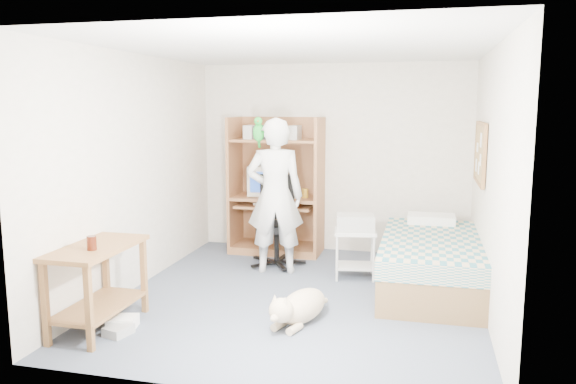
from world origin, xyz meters
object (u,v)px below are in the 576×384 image
object	(u,v)px
computer_hutch	(277,191)
bed	(431,262)
side_desk	(98,274)
office_chair	(277,233)
person	(275,196)
printer_cart	(355,246)
dog	(299,307)

from	to	relation	value
computer_hutch	bed	bearing A→B (deg)	-29.29
bed	side_desk	world-z (taller)	side_desk
computer_hutch	bed	size ratio (longest dim) A/B	0.89
office_chair	person	size ratio (longest dim) A/B	0.60
bed	printer_cart	bearing A→B (deg)	167.24
computer_hutch	side_desk	xyz separation A→B (m)	(-0.85, -2.94, -0.33)
person	dog	world-z (taller)	person
side_desk	dog	bearing A→B (deg)	17.42
computer_hutch	person	size ratio (longest dim) A/B	0.99
computer_hutch	dog	world-z (taller)	computer_hutch
person	office_chair	bearing A→B (deg)	-90.84
bed	office_chair	distance (m)	1.92
bed	office_chair	world-z (taller)	office_chair
dog	printer_cart	size ratio (longest dim) A/B	1.65
computer_hutch	dog	size ratio (longest dim) A/B	1.97
dog	printer_cart	world-z (taller)	printer_cart
dog	printer_cart	xyz separation A→B (m)	(0.32, 1.47, 0.21)
printer_cart	bed	bearing A→B (deg)	-21.98
office_chair	bed	bearing A→B (deg)	-28.04
computer_hutch	side_desk	bearing A→B (deg)	-106.14
bed	printer_cart	size ratio (longest dim) A/B	3.64
office_chair	printer_cart	xyz separation A→B (m)	(1.01, -0.33, -0.02)
dog	bed	bearing A→B (deg)	66.99
computer_hutch	bed	distance (m)	2.35
bed	office_chair	xyz separation A→B (m)	(-1.85, 0.52, 0.10)
bed	side_desk	distance (m)	3.39
bed	printer_cart	distance (m)	0.86
office_chair	dog	world-z (taller)	office_chair
office_chair	dog	distance (m)	1.95
side_desk	printer_cart	distance (m)	2.84
office_chair	computer_hutch	bearing A→B (deg)	91.89
side_desk	person	distance (m)	2.33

